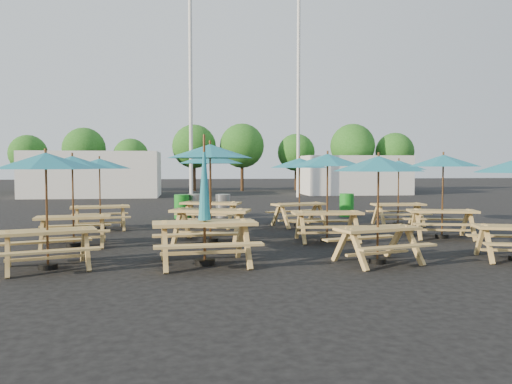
{
  "coord_description": "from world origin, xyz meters",
  "views": [
    {
      "loc": [
        -2.02,
        -13.95,
        1.92
      ],
      "look_at": [
        0.0,
        1.5,
        1.1
      ],
      "focal_mm": 35.0,
      "sensor_mm": 36.0,
      "label": 1
    }
  ],
  "objects": [
    {
      "name": "picnic_unit_11",
      "position": [
        4.59,
        1.31,
        1.81
      ],
      "size": [
        1.85,
        1.85,
        2.11
      ],
      "rotation": [
        0.0,
        0.0,
        -0.02
      ],
      "color": "tan",
      "rests_on": "ground"
    },
    {
      "name": "waste_bin_3",
      "position": [
        3.84,
        4.31,
        0.43
      ],
      "size": [
        0.54,
        0.54,
        0.87
      ],
      "primitive_type": "cylinder",
      "color": "#17811E",
      "rests_on": "ground"
    },
    {
      "name": "tree_1",
      "position": [
        -9.74,
        23.9,
        3.15
      ],
      "size": [
        3.11,
        3.11,
        4.72
      ],
      "color": "#382314",
      "rests_on": "ground"
    },
    {
      "name": "picnic_unit_3",
      "position": [
        -1.77,
        -4.33,
        1.03
      ],
      "size": [
        2.11,
        1.88,
        2.52
      ],
      "rotation": [
        0.0,
        0.0,
        0.09
      ],
      "color": "tan",
      "rests_on": "ground"
    },
    {
      "name": "picnic_unit_5",
      "position": [
        -1.4,
        1.67,
        2.01
      ],
      "size": [
        2.55,
        2.55,
        2.34
      ],
      "rotation": [
        0.0,
        0.0,
        -0.33
      ],
      "color": "tan",
      "rests_on": "ground"
    },
    {
      "name": "picnic_unit_10",
      "position": [
        4.6,
        -1.52,
        1.92
      ],
      "size": [
        2.3,
        2.3,
        2.23
      ],
      "rotation": [
        0.0,
        0.0,
        -0.23
      ],
      "color": "tan",
      "rests_on": "ground"
    },
    {
      "name": "tree_5",
      "position": [
        6.22,
        24.67,
        2.97
      ],
      "size": [
        2.94,
        2.94,
        4.45
      ],
      "color": "#382314",
      "rests_on": "ground"
    },
    {
      "name": "waste_bin_1",
      "position": [
        -1.87,
        4.7,
        0.43
      ],
      "size": [
        0.54,
        0.54,
        0.87
      ],
      "primitive_type": "cylinder",
      "color": "gray",
      "rests_on": "ground"
    },
    {
      "name": "waste_bin_2",
      "position": [
        -0.85,
        4.43,
        0.43
      ],
      "size": [
        0.54,
        0.54,
        0.87
      ],
      "primitive_type": "cylinder",
      "color": "gray",
      "rests_on": "ground"
    },
    {
      "name": "picnic_unit_4",
      "position": [
        -1.54,
        -1.47,
        2.13
      ],
      "size": [
        2.67,
        2.67,
        2.48
      ],
      "rotation": [
        0.0,
        0.0,
        -0.31
      ],
      "color": "tan",
      "rests_on": "ground"
    },
    {
      "name": "mast_0",
      "position": [
        -2.0,
        14.0,
        6.0
      ],
      "size": [
        0.2,
        0.2,
        12.0
      ],
      "primitive_type": "cylinder",
      "color": "silver",
      "rests_on": "ground"
    },
    {
      "name": "tree_3",
      "position": [
        -1.75,
        24.72,
        3.41
      ],
      "size": [
        3.36,
        3.36,
        5.09
      ],
      "color": "#382314",
      "rests_on": "ground"
    },
    {
      "name": "picnic_unit_7",
      "position": [
        1.42,
        -1.65,
        1.93
      ],
      "size": [
        2.0,
        2.0,
        2.24
      ],
      "rotation": [
        0.0,
        0.0,
        -0.04
      ],
      "color": "tan",
      "rests_on": "ground"
    },
    {
      "name": "event_tent_0",
      "position": [
        -8.0,
        18.0,
        1.4
      ],
      "size": [
        8.0,
        4.0,
        2.8
      ],
      "primitive_type": "cube",
      "color": "silver",
      "rests_on": "ground"
    },
    {
      "name": "tree_2",
      "position": [
        -6.39,
        23.65,
        2.62
      ],
      "size": [
        2.59,
        2.59,
        3.93
      ],
      "color": "#382314",
      "rests_on": "ground"
    },
    {
      "name": "ground",
      "position": [
        0.0,
        0.0,
        0.0
      ],
      "size": [
        120.0,
        120.0,
        0.0
      ],
      "primitive_type": "plane",
      "color": "black",
      "rests_on": "ground"
    },
    {
      "name": "picnic_unit_1",
      "position": [
        -4.8,
        -1.7,
        1.87
      ],
      "size": [
        2.1,
        2.1,
        2.17
      ],
      "rotation": [
        0.0,
        0.0,
        0.13
      ],
      "color": "tan",
      "rests_on": "ground"
    },
    {
      "name": "picnic_unit_2",
      "position": [
        -4.72,
        1.39,
        1.85
      ],
      "size": [
        2.15,
        2.15,
        2.16
      ],
      "rotation": [
        0.0,
        0.0,
        0.18
      ],
      "color": "tan",
      "rests_on": "ground"
    },
    {
      "name": "tree_7",
      "position": [
        13.63,
        22.92,
        2.99
      ],
      "size": [
        2.95,
        2.95,
        4.48
      ],
      "color": "#382314",
      "rests_on": "ground"
    },
    {
      "name": "tree_6",
      "position": [
        10.23,
        22.9,
        3.43
      ],
      "size": [
        3.38,
        3.38,
        5.13
      ],
      "color": "#382314",
      "rests_on": "ground"
    },
    {
      "name": "tree_0",
      "position": [
        -14.07,
        25.25,
        2.83
      ],
      "size": [
        2.8,
        2.8,
        4.24
      ],
      "color": "#382314",
      "rests_on": "ground"
    },
    {
      "name": "picnic_unit_8",
      "position": [
        1.39,
        1.5,
        1.88
      ],
      "size": [
        2.32,
        2.32,
        2.18
      ],
      "rotation": [
        0.0,
        0.0,
        0.28
      ],
      "color": "tan",
      "rests_on": "ground"
    },
    {
      "name": "picnic_unit_0",
      "position": [
        -4.67,
        -4.34,
        1.88
      ],
      "size": [
        2.35,
        2.35,
        2.18
      ],
      "rotation": [
        0.0,
        0.0,
        0.31
      ],
      "color": "tan",
      "rests_on": "ground"
    },
    {
      "name": "waste_bin_0",
      "position": [
        -2.36,
        4.42,
        0.43
      ],
      "size": [
        0.54,
        0.54,
        0.87
      ],
      "primitive_type": "cylinder",
      "color": "#17811E",
      "rests_on": "ground"
    },
    {
      "name": "event_tent_1",
      "position": [
        9.0,
        19.0,
        1.3
      ],
      "size": [
        7.0,
        4.0,
        2.6
      ],
      "primitive_type": "cube",
      "color": "silver",
      "rests_on": "ground"
    },
    {
      "name": "mast_1",
      "position": [
        4.5,
        16.0,
        6.0
      ],
      "size": [
        0.2,
        0.2,
        12.0
      ],
      "primitive_type": "cylinder",
      "color": "silver",
      "rests_on": "ground"
    },
    {
      "name": "tree_4",
      "position": [
        1.9,
        24.26,
        3.46
      ],
      "size": [
        3.41,
        3.41,
        5.17
      ],
      "color": "#382314",
      "rests_on": "ground"
    },
    {
      "name": "picnic_unit_6",
      "position": [
        1.61,
        -4.61,
        1.83
      ],
      "size": [
        2.24,
        2.24,
        2.13
      ],
      "rotation": [
        0.0,
        0.0,
        0.27
      ],
      "color": "tan",
      "rests_on": "ground"
    }
  ]
}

